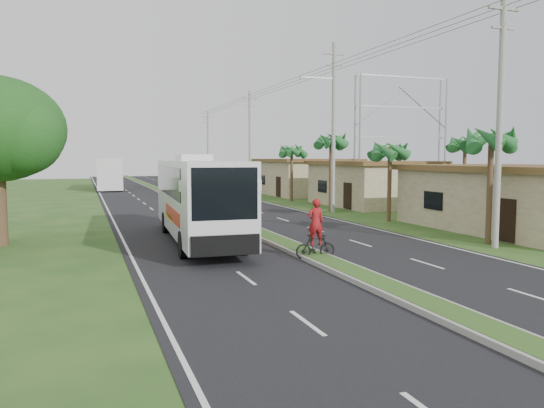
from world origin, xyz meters
name	(u,v)px	position (x,y,z in m)	size (l,w,h in m)	color
ground	(342,271)	(0.00, 0.00, 0.00)	(180.00, 180.00, 0.00)	#21491A
road_asphalt	(211,214)	(0.00, 20.00, 0.01)	(14.00, 160.00, 0.02)	black
median_strip	(211,212)	(0.00, 20.00, 0.10)	(1.20, 160.00, 0.18)	gray
lane_edge_left	(112,217)	(-6.70, 20.00, 0.00)	(0.12, 160.00, 0.01)	silver
lane_edge_right	(299,211)	(6.70, 20.00, 0.00)	(0.12, 160.00, 0.01)	silver
shop_near	(523,198)	(14.00, 6.00, 1.78)	(8.60, 12.60, 3.52)	#9D896A
shop_mid	(372,183)	(14.00, 22.00, 1.86)	(7.60, 10.60, 3.67)	#9D896A
shop_far	(305,176)	(14.00, 36.00, 1.93)	(8.60, 11.60, 3.82)	#9D896A
palm_verge_a	(491,140)	(9.00, 3.00, 4.74)	(2.40, 2.40, 5.45)	#473321
palm_verge_b	(390,151)	(9.40, 12.00, 4.36)	(2.40, 2.40, 5.05)	#473321
palm_verge_c	(331,141)	(8.80, 19.00, 5.12)	(2.40, 2.40, 5.85)	#473321
palm_verge_d	(292,151)	(9.30, 28.00, 4.55)	(2.40, 2.40, 5.25)	#473321
palm_behind_shop	(465,144)	(17.50, 15.00, 4.93)	(2.40, 2.40, 5.65)	#473321
utility_pole_a	(500,117)	(8.50, 2.00, 5.67)	(1.60, 0.28, 11.00)	gray
utility_pole_b	(333,125)	(8.47, 18.00, 6.26)	(3.20, 0.28, 12.00)	gray
utility_pole_c	(250,141)	(8.50, 38.00, 5.67)	(1.60, 0.28, 11.00)	gray
utility_pole_d	(208,147)	(8.50, 58.00, 5.42)	(1.60, 0.28, 10.50)	gray
billboard_lattice	(401,129)	(22.00, 30.00, 6.82)	(10.18, 1.18, 12.07)	gray
coach_bus_main	(198,194)	(-3.38, 8.11, 2.25)	(3.32, 12.78, 4.09)	silver
coach_bus_far	(110,172)	(-5.16, 53.00, 2.17)	(3.51, 13.23, 3.82)	white
motorcyclist	(315,236)	(-0.01, 2.24, 0.90)	(1.63, 0.53, 2.37)	black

